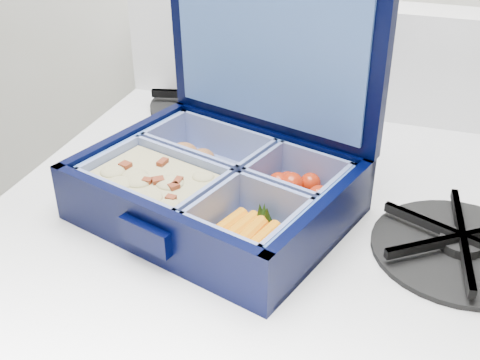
% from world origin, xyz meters
% --- Properties ---
extents(bento_box, '(0.30, 0.26, 0.06)m').
position_xyz_m(bento_box, '(-0.12, 1.64, 0.97)').
color(bento_box, black).
rests_on(bento_box, stove).
extents(burner_grate, '(0.22, 0.22, 0.02)m').
position_xyz_m(burner_grate, '(0.12, 1.65, 0.95)').
color(burner_grate, black).
rests_on(burner_grate, stove).
extents(burner_grate_rear, '(0.22, 0.22, 0.02)m').
position_xyz_m(burner_grate_rear, '(-0.22, 1.89, 0.95)').
color(burner_grate_rear, black).
rests_on(burner_grate_rear, stove).
extents(fork, '(0.08, 0.17, 0.01)m').
position_xyz_m(fork, '(-0.11, 1.77, 0.94)').
color(fork, silver).
rests_on(fork, stove).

